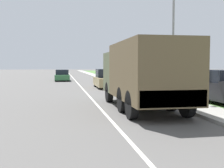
{
  "coord_description": "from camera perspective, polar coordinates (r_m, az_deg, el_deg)",
  "views": [
    {
      "loc": [
        -1.83,
        -0.97,
        2.1
      ],
      "look_at": [
        0.78,
        13.45,
        1.09
      ],
      "focal_mm": 45.0,
      "sensor_mm": 36.0,
      "label": 1
    }
  ],
  "objects": [
    {
      "name": "sidewalk_right",
      "position": [
        41.51,
        -1.47,
        1.1
      ],
      "size": [
        1.8,
        120.0,
        0.12
      ],
      "color": "#9E9B93",
      "rests_on": "ground"
    },
    {
      "name": "lamp_post",
      "position": [
        17.34,
        11.75,
        12.31
      ],
      "size": [
        1.69,
        0.24,
        7.7
      ],
      "color": "gray",
      "rests_on": "sidewalk_right"
    },
    {
      "name": "car_second_ahead",
      "position": [
        37.41,
        -10.1,
        1.67
      ],
      "size": [
        1.85,
        4.64,
        1.47
      ],
      "color": "#336B3D",
      "rests_on": "ground"
    },
    {
      "name": "utility_box",
      "position": [
        18.91,
        14.93,
        -1.46
      ],
      "size": [
        0.55,
        0.45,
        0.7
      ],
      "color": "#3D7042",
      "rests_on": "grass_strip_right"
    },
    {
      "name": "ground_plane",
      "position": [
        41.07,
        -7.69,
        0.96
      ],
      "size": [
        180.0,
        180.0,
        0.0
      ],
      "primitive_type": "plane",
      "color": "#565451"
    },
    {
      "name": "lane_centre_stripe",
      "position": [
        41.07,
        -7.69,
        0.96
      ],
      "size": [
        0.12,
        120.0,
        0.0
      ],
      "color": "silver",
      "rests_on": "ground"
    },
    {
      "name": "car_nearest_ahead",
      "position": [
        25.61,
        -1.36,
        0.92
      ],
      "size": [
        1.75,
        4.52,
        1.71
      ],
      "color": "tan",
      "rests_on": "ground"
    },
    {
      "name": "military_truck",
      "position": [
        13.3,
        6.27,
        2.37
      ],
      "size": [
        2.57,
        7.77,
        3.1
      ],
      "color": "#545B3D",
      "rests_on": "ground"
    },
    {
      "name": "grass_strip_right",
      "position": [
        42.41,
        4.42,
        1.09
      ],
      "size": [
        7.0,
        120.0,
        0.02
      ],
      "color": "#4C7538",
      "rests_on": "ground"
    }
  ]
}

